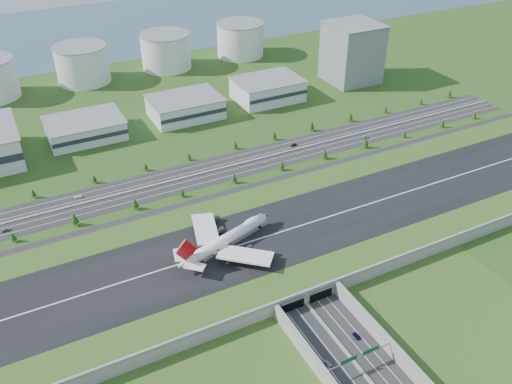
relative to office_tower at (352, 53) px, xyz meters
name	(u,v)px	position (x,y,z in m)	size (l,w,h in m)	color
ground	(262,249)	(-200.00, -195.00, -27.50)	(1200.00, 1200.00, 0.00)	#2F4616
airfield_deck	(262,244)	(-200.00, -195.09, -23.38)	(520.00, 100.00, 9.20)	gray
underpass_road	(365,370)	(-200.00, -294.42, -24.07)	(38.80, 120.40, 8.00)	#28282B
sign_gantry_near	(360,357)	(-200.00, -290.04, -20.55)	(38.70, 0.70, 9.80)	gray
north_expressway	(200,174)	(-200.00, -100.00, -27.44)	(560.00, 36.00, 0.12)	#28282B
tree_row	(205,170)	(-197.23, -103.12, -22.88)	(500.90, 48.69, 8.49)	#3D2819
hangar_mid_a	(85,129)	(-260.00, -5.00, -20.00)	(58.00, 42.00, 15.00)	silver
hangar_mid_b	(185,107)	(-175.00, -5.00, -19.00)	(58.00, 42.00, 17.00)	silver
hangar_mid_c	(268,90)	(-95.00, -5.00, -18.00)	(58.00, 42.00, 19.00)	silver
office_tower	(352,53)	(0.00, 0.00, 0.00)	(46.00, 46.00, 55.00)	gray
fuel_tank_b	(82,64)	(-235.00, 115.00, -10.00)	(50.00, 50.00, 35.00)	silver
fuel_tank_c	(166,51)	(-150.00, 115.00, -10.00)	(50.00, 50.00, 35.00)	silver
fuel_tank_d	(240,40)	(-65.00, 115.00, -10.00)	(50.00, 50.00, 35.00)	silver
bay_water	(84,31)	(-200.00, 285.00, -27.47)	(1200.00, 260.00, 0.06)	#39596D
boeing_747	(227,239)	(-221.41, -193.46, -13.45)	(66.87, 62.24, 21.34)	white
car_0	(327,363)	(-211.57, -282.16, -26.60)	(1.83, 4.56, 1.55)	#B8BABE
car_2	(356,336)	(-189.98, -274.81, -26.71)	(2.22, 4.81, 1.34)	#0C0A36
car_4	(6,230)	(-331.56, -108.66, -26.53)	(2.02, 5.01, 1.71)	slate
car_5	(294,145)	(-119.21, -93.94, -26.54)	(1.78, 5.12, 1.69)	black
car_6	(366,137)	(-61.20, -108.83, -26.64)	(2.45, 5.31, 1.48)	#A1A1A5
car_7	(78,197)	(-284.61, -91.26, -26.63)	(2.10, 5.17, 1.50)	white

